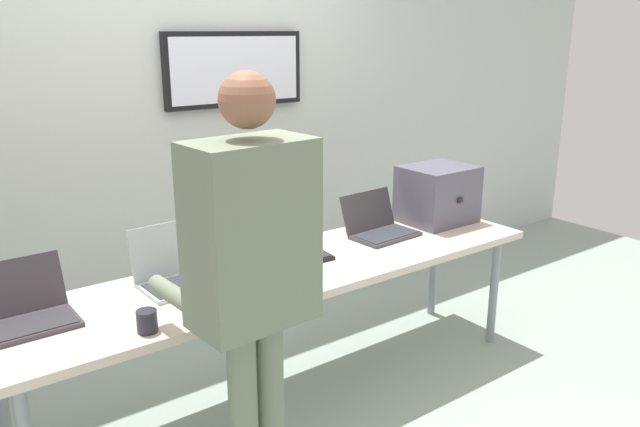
% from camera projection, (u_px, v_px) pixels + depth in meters
% --- Properties ---
extents(ground, '(8.00, 8.00, 0.04)m').
position_uv_depth(ground, '(291.00, 397.00, 3.36)').
color(ground, '#94A69A').
extents(back_wall, '(8.00, 0.11, 2.65)m').
position_uv_depth(back_wall, '(186.00, 121.00, 3.85)').
color(back_wall, silver).
rests_on(back_wall, ground).
extents(workbench, '(2.85, 0.70, 0.73)m').
position_uv_depth(workbench, '(290.00, 276.00, 3.16)').
color(workbench, beige).
rests_on(workbench, ground).
extents(equipment_box, '(0.42, 0.36, 0.35)m').
position_uv_depth(equipment_box, '(437.00, 194.00, 3.85)').
color(equipment_box, '#575565').
rests_on(equipment_box, workbench).
extents(laptop_station_0, '(0.34, 0.32, 0.24)m').
position_uv_depth(laptop_station_0, '(28.00, 310.00, 2.53)').
color(laptop_station_0, '#3C353B').
rests_on(laptop_station_0, workbench).
extents(laptop_station_1, '(0.35, 0.31, 0.27)m').
position_uv_depth(laptop_station_1, '(175.00, 272.00, 2.92)').
color(laptop_station_1, '#ADB6B7').
rests_on(laptop_station_1, workbench).
extents(laptop_station_2, '(0.37, 0.31, 0.25)m').
position_uv_depth(laptop_station_2, '(289.00, 246.00, 3.27)').
color(laptop_station_2, black).
rests_on(laptop_station_2, workbench).
extents(laptop_station_3, '(0.40, 0.32, 0.23)m').
position_uv_depth(laptop_station_3, '(379.00, 226.00, 3.62)').
color(laptop_station_3, '#3D3A3D').
rests_on(laptop_station_3, workbench).
extents(person, '(0.45, 0.60, 1.74)m').
position_uv_depth(person, '(251.00, 266.00, 2.24)').
color(person, gray).
rests_on(person, ground).
extents(coffee_mug, '(0.08, 0.08, 0.09)m').
position_uv_depth(coffee_mug, '(147.00, 321.00, 2.46)').
color(coffee_mug, '#252530').
rests_on(coffee_mug, workbench).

